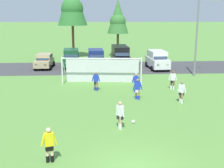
{
  "coord_description": "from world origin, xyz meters",
  "views": [
    {
      "loc": [
        -1.61,
        -10.95,
        6.46
      ],
      "look_at": [
        -0.49,
        8.34,
        1.73
      ],
      "focal_mm": 46.46,
      "sensor_mm": 36.0,
      "label": 1
    }
  ],
  "objects": [
    {
      "name": "ground_plane",
      "position": [
        0.0,
        15.0,
        0.0
      ],
      "size": [
        400.0,
        400.0,
        0.0
      ],
      "primitive_type": "plane",
      "color": "#598C3D"
    },
    {
      "name": "parked_car_slot_center_right",
      "position": [
        5.75,
        22.76,
        1.11
      ],
      "size": [
        2.33,
        4.7,
        2.16
      ],
      "color": "silver",
      "rests_on": "ground"
    },
    {
      "name": "referee",
      "position": [
        -3.69,
        0.91,
        0.82
      ],
      "size": [
        0.75,
        0.34,
        1.64
      ],
      "color": "beige",
      "rests_on": "ground"
    },
    {
      "name": "parked_car_slot_center_left",
      "position": [
        -1.53,
        24.3,
        1.11
      ],
      "size": [
        2.29,
        4.68,
        2.16
      ],
      "color": "navy",
      "rests_on": "ground"
    },
    {
      "name": "parked_car_slot_left",
      "position": [
        -4.57,
        24.82,
        1.11
      ],
      "size": [
        2.35,
        4.71,
        2.16
      ],
      "color": "#194C2D",
      "rests_on": "ground"
    },
    {
      "name": "player_striker_near",
      "position": [
        5.08,
        13.19,
        0.82
      ],
      "size": [
        0.72,
        0.36,
        1.64
      ],
      "color": "brown",
      "rests_on": "ground"
    },
    {
      "name": "soccer_goal",
      "position": [
        -0.98,
        16.05,
        1.29
      ],
      "size": [
        7.57,
        2.65,
        2.57
      ],
      "color": "white",
      "rests_on": "ground"
    },
    {
      "name": "tree_left_edge",
      "position": [
        -4.84,
        32.4,
        7.84
      ],
      "size": [
        4.28,
        4.28,
        11.4
      ],
      "color": "brown",
      "rests_on": "ground"
    },
    {
      "name": "player_defender_far",
      "position": [
        -1.58,
        13.11,
        0.82
      ],
      "size": [
        0.73,
        0.3,
        1.64
      ],
      "color": "#936B4C",
      "rests_on": "ground"
    },
    {
      "name": "player_winger_left",
      "position": [
        -0.24,
        4.57,
        0.82
      ],
      "size": [
        0.5,
        0.66,
        1.64
      ],
      "color": "tan",
      "rests_on": "ground"
    },
    {
      "name": "soccer_ball",
      "position": [
        0.62,
        5.34,
        0.11
      ],
      "size": [
        0.22,
        0.22,
        0.22
      ],
      "color": "white",
      "rests_on": "ground"
    },
    {
      "name": "street_lamp",
      "position": [
        9.03,
        18.6,
        4.12
      ],
      "size": [
        2.0,
        0.32,
        7.96
      ],
      "color": "slate",
      "rests_on": "ground"
    },
    {
      "name": "parking_lot_strip",
      "position": [
        0.0,
        23.82,
        0.0
      ],
      "size": [
        52.0,
        8.4,
        0.01
      ],
      "primitive_type": "cube",
      "color": "#3D3D3F",
      "rests_on": "ground"
    },
    {
      "name": "player_winger_right",
      "position": [
        4.69,
        9.25,
        0.82
      ],
      "size": [
        0.58,
        0.58,
        1.64
      ],
      "color": "#936B4C",
      "rests_on": "ground"
    },
    {
      "name": "parked_car_slot_center",
      "position": [
        1.51,
        24.93,
        1.34
      ],
      "size": [
        2.33,
        4.87,
        2.52
      ],
      "color": "black",
      "rests_on": "ground"
    },
    {
      "name": "tree_mid_left",
      "position": [
        1.83,
        32.93,
        5.82
      ],
      "size": [
        3.18,
        3.18,
        8.47
      ],
      "color": "brown",
      "rests_on": "ground"
    },
    {
      "name": "player_trailing_back",
      "position": [
        1.76,
        12.38,
        0.82
      ],
      "size": [
        0.7,
        0.36,
        1.64
      ],
      "color": "tan",
      "rests_on": "ground"
    },
    {
      "name": "player_midfield_center",
      "position": [
        1.59,
        10.27,
        0.82
      ],
      "size": [
        0.73,
        0.32,
        1.64
      ],
      "color": "#936B4C",
      "rests_on": "ground"
    },
    {
      "name": "parked_car_slot_far_left",
      "position": [
        -7.75,
        24.0,
        0.88
      ],
      "size": [
        2.09,
        4.23,
        1.72
      ],
      "color": "tan",
      "rests_on": "ground"
    }
  ]
}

